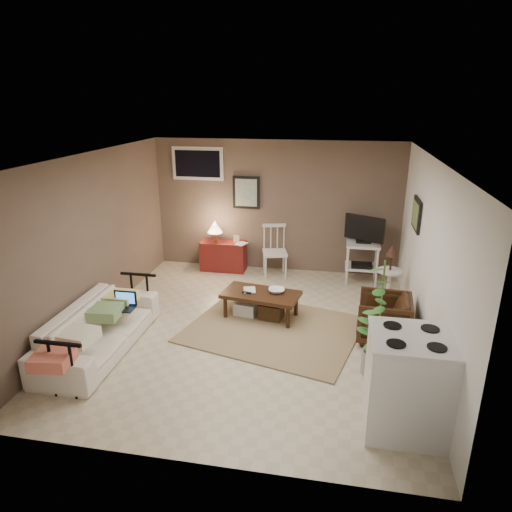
% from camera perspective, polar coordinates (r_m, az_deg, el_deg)
% --- Properties ---
extents(floor, '(5.00, 5.00, 0.00)m').
position_cam_1_polar(floor, '(6.49, -0.79, -9.27)').
color(floor, '#C1B293').
rests_on(floor, ground).
extents(art_back, '(0.50, 0.03, 0.60)m').
position_cam_1_polar(art_back, '(8.40, -1.23, 7.94)').
color(art_back, black).
extents(art_right, '(0.03, 0.60, 0.45)m').
position_cam_1_polar(art_right, '(6.91, 19.43, 4.94)').
color(art_right, black).
extents(window, '(0.96, 0.03, 0.60)m').
position_cam_1_polar(window, '(8.54, -7.29, 11.39)').
color(window, silver).
extents(rug, '(2.66, 2.33, 0.02)m').
position_cam_1_polar(rug, '(6.50, 2.14, -9.12)').
color(rug, '#938355').
rests_on(rug, floor).
extents(coffee_table, '(1.19, 0.75, 0.42)m').
position_cam_1_polar(coffee_table, '(6.75, 0.55, -5.87)').
color(coffee_table, '#3B1F10').
rests_on(coffee_table, floor).
extents(sofa, '(0.59, 2.04, 0.80)m').
position_cam_1_polar(sofa, '(6.20, -19.13, -7.76)').
color(sofa, silver).
rests_on(sofa, floor).
extents(sofa_pillows, '(0.39, 1.94, 0.14)m').
position_cam_1_polar(sofa_pillows, '(5.95, -19.89, -8.01)').
color(sofa_pillows, beige).
rests_on(sofa_pillows, sofa).
extents(sofa_end_rails, '(0.55, 2.03, 0.68)m').
position_cam_1_polar(sofa_end_rails, '(6.17, -18.11, -8.36)').
color(sofa_end_rails, black).
rests_on(sofa_end_rails, floor).
extents(laptop, '(0.31, 0.23, 0.21)m').
position_cam_1_polar(laptop, '(6.33, -16.17, -5.65)').
color(laptop, black).
rests_on(laptop, sofa).
extents(red_console, '(0.83, 0.37, 0.96)m').
position_cam_1_polar(red_console, '(8.57, -4.19, 0.37)').
color(red_console, maroon).
rests_on(red_console, floor).
extents(spindle_chair, '(0.51, 0.51, 0.94)m').
position_cam_1_polar(spindle_chair, '(8.24, 2.36, 0.41)').
color(spindle_chair, silver).
rests_on(spindle_chair, floor).
extents(tv_stand, '(0.66, 0.46, 1.20)m').
position_cam_1_polar(tv_stand, '(8.08, 13.22, 0.99)').
color(tv_stand, silver).
rests_on(tv_stand, floor).
extents(side_table, '(0.38, 0.38, 1.02)m').
position_cam_1_polar(side_table, '(7.22, 16.43, -1.57)').
color(side_table, silver).
rests_on(side_table, floor).
extents(armchair, '(0.68, 0.72, 0.69)m').
position_cam_1_polar(armchair, '(6.34, 15.69, -7.26)').
color(armchair, black).
rests_on(armchair, floor).
extents(potted_plant, '(0.36, 0.36, 1.44)m').
position_cam_1_polar(potted_plant, '(5.39, 15.23, -7.11)').
color(potted_plant, gray).
rests_on(potted_plant, floor).
extents(stove, '(0.78, 0.73, 1.03)m').
position_cam_1_polar(stove, '(4.77, 18.43, -14.83)').
color(stove, silver).
rests_on(stove, floor).
extents(bowl, '(0.24, 0.09, 0.24)m').
position_cam_1_polar(bowl, '(6.66, 2.60, -3.62)').
color(bowl, '#3B1F10').
rests_on(bowl, coffee_table).
extents(book_table, '(0.17, 0.06, 0.24)m').
position_cam_1_polar(book_table, '(6.70, -1.56, -3.44)').
color(book_table, '#3B1F10').
rests_on(book_table, coffee_table).
extents(book_console, '(0.17, 0.09, 0.24)m').
position_cam_1_polar(book_console, '(8.33, -2.39, 2.32)').
color(book_console, '#3B1F10').
rests_on(book_console, red_console).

